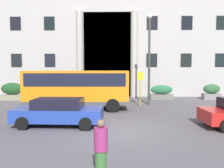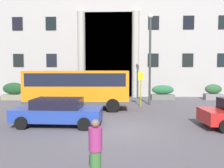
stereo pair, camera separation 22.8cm
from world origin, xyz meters
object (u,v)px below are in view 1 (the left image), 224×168
object	(u,v)px
orange_minibus	(77,86)
bus_stop_sign	(140,85)
hedge_planter_west	(12,92)
hedge_planter_entrance_left	(60,93)
pedestrian_woman_dark_dress	(101,150)
parked_coupe_end	(59,112)
hedge_planter_far_west	(161,92)
lamppost_plaza_centre	(149,52)
hedge_planter_entrance_right	(212,92)

from	to	relation	value
orange_minibus	bus_stop_sign	xyz separation A→B (m)	(4.59, 1.45, -0.01)
hedge_planter_west	hedge_planter_entrance_left	world-z (taller)	hedge_planter_west
bus_stop_sign	hedge_planter_entrance_left	xyz separation A→B (m)	(-7.09, 3.57, -1.01)
bus_stop_sign	pedestrian_woman_dark_dress	distance (m)	12.01
parked_coupe_end	hedge_planter_far_west	bearing A→B (deg)	56.05
orange_minibus	lamppost_plaza_centre	bearing A→B (deg)	21.27
orange_minibus	bus_stop_sign	bearing A→B (deg)	16.04
hedge_planter_west	parked_coupe_end	distance (m)	11.42
lamppost_plaza_centre	parked_coupe_end	bearing A→B (deg)	-128.57
hedge_planter_entrance_left	bus_stop_sign	bearing A→B (deg)	-26.72
orange_minibus	hedge_planter_far_west	xyz separation A→B (m)	(6.98, 5.40, -0.99)
bus_stop_sign	hedge_planter_far_west	bearing A→B (deg)	58.79
hedge_planter_far_west	parked_coupe_end	xyz separation A→B (m)	(-7.13, -10.06, 0.07)
hedge_planter_west	lamppost_plaza_centre	size ratio (longest dim) A/B	0.30
pedestrian_woman_dark_dress	lamppost_plaza_centre	bearing A→B (deg)	-155.18
bus_stop_sign	hedge_planter_west	bearing A→B (deg)	164.32
pedestrian_woman_dark_dress	lamppost_plaza_centre	distance (m)	13.36
orange_minibus	lamppost_plaza_centre	xyz separation A→B (m)	(5.36, 2.25, 2.57)
bus_stop_sign	lamppost_plaza_centre	xyz separation A→B (m)	(0.77, 0.80, 2.59)
bus_stop_sign	hedge_planter_far_west	distance (m)	4.72
hedge_planter_west	parked_coupe_end	world-z (taller)	hedge_planter_west
hedge_planter_entrance_right	bus_stop_sign	bearing A→B (deg)	-150.96
bus_stop_sign	pedestrian_woman_dark_dress	bearing A→B (deg)	-100.59
hedge_planter_entrance_right	parked_coupe_end	world-z (taller)	hedge_planter_entrance_right
hedge_planter_west	pedestrian_woman_dark_dress	bearing A→B (deg)	-58.51
hedge_planter_entrance_right	hedge_planter_entrance_left	distance (m)	14.12
hedge_planter_far_west	parked_coupe_end	world-z (taller)	parked_coupe_end
hedge_planter_entrance_right	hedge_planter_far_west	bearing A→B (deg)	179.41
hedge_planter_entrance_left	lamppost_plaza_centre	bearing A→B (deg)	-19.40
hedge_planter_entrance_right	pedestrian_woman_dark_dress	bearing A→B (deg)	-120.48
orange_minibus	hedge_planter_entrance_right	distance (m)	12.82
pedestrian_woman_dark_dress	bus_stop_sign	bearing A→B (deg)	-152.46
hedge_planter_west	hedge_planter_entrance_left	distance (m)	4.29
hedge_planter_entrance_right	pedestrian_woman_dark_dress	xyz separation A→B (m)	(-9.22, -15.67, 0.10)
orange_minibus	hedge_planter_west	distance (m)	8.26
hedge_planter_west	hedge_planter_far_west	world-z (taller)	hedge_planter_west
hedge_planter_far_west	hedge_planter_entrance_left	distance (m)	9.49
bus_stop_sign	hedge_planter_entrance_right	bearing A→B (deg)	29.04
bus_stop_sign	pedestrian_woman_dark_dress	size ratio (longest dim) A/B	1.64
hedge_planter_entrance_right	hedge_planter_entrance_left	xyz separation A→B (m)	(-14.12, -0.33, -0.08)
bus_stop_sign	pedestrian_woman_dark_dress	world-z (taller)	bus_stop_sign
bus_stop_sign	hedge_planter_west	xyz separation A→B (m)	(-11.37, 3.19, -0.86)
parked_coupe_end	bus_stop_sign	bearing A→B (deg)	53.59
orange_minibus	hedge_planter_entrance_left	size ratio (longest dim) A/B	3.77
hedge_planter_entrance_right	lamppost_plaza_centre	xyz separation A→B (m)	(-6.25, -3.10, 3.52)
hedge_planter_entrance_right	hedge_planter_entrance_left	world-z (taller)	hedge_planter_entrance_right
lamppost_plaza_centre	pedestrian_woman_dark_dress	bearing A→B (deg)	-103.31
hedge_planter_west	parked_coupe_end	size ratio (longest dim) A/B	0.49
orange_minibus	lamppost_plaza_centre	distance (m)	6.36
hedge_planter_west	parked_coupe_end	xyz separation A→B (m)	(6.63, -9.30, -0.06)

